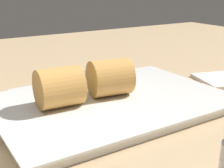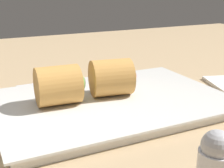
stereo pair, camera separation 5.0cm
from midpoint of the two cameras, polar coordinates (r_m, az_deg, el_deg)
The scene contains 6 objects.
table_surface at distance 47.19cm, azimuth 1.57°, elevation -5.69°, with size 180.00×140.00×2.00cm.
serving_plate at distance 46.99cm, azimuth 3.06°, elevation -3.49°, with size 34.11×23.50×1.50cm.
roll_front_left at distance 47.38cm, azimuth 3.39°, elevation 1.20°, with size 7.37×6.44×5.56cm.
roll_front_right at distance 43.98cm, azimuth -6.11°, elevation -0.23°, with size 7.14×5.89×5.56cm.
spoon at distance 61.84cm, azimuth -0.75°, elevation 1.81°, with size 18.95×3.36×1.49cm.
salt_shaker at distance 28.94cm, azimuth 22.72°, elevation -14.09°, with size 2.99×2.99×6.63cm.
Camera 2 is at (17.59, 39.59, 20.04)cm, focal length 50.00 mm.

